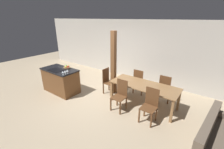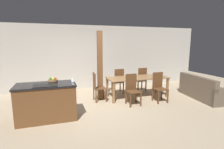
{
  "view_description": "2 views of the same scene",
  "coord_description": "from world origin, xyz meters",
  "px_view_note": "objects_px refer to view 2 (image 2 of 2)",
  "views": [
    {
      "loc": [
        3.43,
        -3.65,
        2.79
      ],
      "look_at": [
        0.6,
        0.2,
        0.95
      ],
      "focal_mm": 24.0,
      "sensor_mm": 36.0,
      "label": 1
    },
    {
      "loc": [
        -1.12,
        -5.08,
        1.94
      ],
      "look_at": [
        0.6,
        0.2,
        0.95
      ],
      "focal_mm": 28.0,
      "sensor_mm": 36.0,
      "label": 2
    }
  ],
  "objects_px": {
    "wine_glass_middle": "(73,80)",
    "kitchen_island": "(47,102)",
    "wine_glass_far": "(72,79)",
    "dining_chair_near_right": "(159,87)",
    "timber_post": "(100,66)",
    "wine_glass_near": "(73,81)",
    "couch": "(204,91)",
    "dining_table": "(137,80)",
    "dining_chair_near_left": "(132,89)",
    "dining_chair_far_right": "(141,79)",
    "dining_chair_far_left": "(118,81)",
    "fruit_bowl": "(53,80)",
    "dining_chair_head_end": "(98,87)"
  },
  "relations": [
    {
      "from": "dining_chair_near_left",
      "to": "couch",
      "type": "height_order",
      "value": "dining_chair_near_left"
    },
    {
      "from": "wine_glass_far",
      "to": "timber_post",
      "type": "distance_m",
      "value": 1.67
    },
    {
      "from": "wine_glass_near",
      "to": "kitchen_island",
      "type": "bearing_deg",
      "value": 154.72
    },
    {
      "from": "timber_post",
      "to": "dining_chair_near_right",
      "type": "bearing_deg",
      "value": -24.04
    },
    {
      "from": "dining_chair_near_left",
      "to": "timber_post",
      "type": "bearing_deg",
      "value": 136.08
    },
    {
      "from": "dining_chair_far_left",
      "to": "dining_chair_far_right",
      "type": "distance_m",
      "value": 0.99
    },
    {
      "from": "dining_table",
      "to": "dining_chair_far_left",
      "type": "relative_size",
      "value": 2.23
    },
    {
      "from": "dining_chair_far_left",
      "to": "timber_post",
      "type": "xyz_separation_m",
      "value": [
        -0.85,
        -0.49,
        0.67
      ]
    },
    {
      "from": "fruit_bowl",
      "to": "couch",
      "type": "height_order",
      "value": "fruit_bowl"
    },
    {
      "from": "wine_glass_middle",
      "to": "dining_chair_near_left",
      "type": "bearing_deg",
      "value": 16.51
    },
    {
      "from": "timber_post",
      "to": "couch",
      "type": "bearing_deg",
      "value": -16.36
    },
    {
      "from": "dining_table",
      "to": "dining_chair_near_left",
      "type": "bearing_deg",
      "value": -127.09
    },
    {
      "from": "wine_glass_middle",
      "to": "dining_chair_far_left",
      "type": "xyz_separation_m",
      "value": [
        1.9,
        1.87,
        -0.54
      ]
    },
    {
      "from": "dining_table",
      "to": "dining_chair_head_end",
      "type": "relative_size",
      "value": 2.23
    },
    {
      "from": "wine_glass_near",
      "to": "dining_table",
      "type": "height_order",
      "value": "wine_glass_near"
    },
    {
      "from": "dining_chair_near_right",
      "to": "timber_post",
      "type": "height_order",
      "value": "timber_post"
    },
    {
      "from": "dining_chair_far_left",
      "to": "dining_chair_head_end",
      "type": "relative_size",
      "value": 1.0
    },
    {
      "from": "kitchen_island",
      "to": "wine_glass_far",
      "type": "distance_m",
      "value": 0.88
    },
    {
      "from": "kitchen_island",
      "to": "timber_post",
      "type": "xyz_separation_m",
      "value": [
        1.7,
        1.17,
        0.71
      ]
    },
    {
      "from": "kitchen_island",
      "to": "wine_glass_middle",
      "type": "xyz_separation_m",
      "value": [
        0.65,
        -0.21,
        0.57
      ]
    },
    {
      "from": "kitchen_island",
      "to": "dining_chair_far_left",
      "type": "bearing_deg",
      "value": 32.96
    },
    {
      "from": "kitchen_island",
      "to": "wine_glass_far",
      "type": "relative_size",
      "value": 10.93
    },
    {
      "from": "fruit_bowl",
      "to": "wine_glass_near",
      "type": "xyz_separation_m",
      "value": [
        0.48,
        -0.54,
        0.06
      ]
    },
    {
      "from": "wine_glass_far",
      "to": "timber_post",
      "type": "height_order",
      "value": "timber_post"
    },
    {
      "from": "wine_glass_middle",
      "to": "timber_post",
      "type": "distance_m",
      "value": 1.75
    },
    {
      "from": "wine_glass_near",
      "to": "dining_chair_far_left",
      "type": "bearing_deg",
      "value": 45.89
    },
    {
      "from": "kitchen_island",
      "to": "fruit_bowl",
      "type": "bearing_deg",
      "value": 52.78
    },
    {
      "from": "wine_glass_middle",
      "to": "wine_glass_near",
      "type": "bearing_deg",
      "value": -90.0
    },
    {
      "from": "fruit_bowl",
      "to": "wine_glass_near",
      "type": "distance_m",
      "value": 0.72
    },
    {
      "from": "dining_chair_far_right",
      "to": "timber_post",
      "type": "height_order",
      "value": "timber_post"
    },
    {
      "from": "fruit_bowl",
      "to": "dining_table",
      "type": "relative_size",
      "value": 0.12
    },
    {
      "from": "wine_glass_middle",
      "to": "dining_chair_far_left",
      "type": "relative_size",
      "value": 0.14
    },
    {
      "from": "dining_chair_near_left",
      "to": "dining_chair_far_right",
      "type": "xyz_separation_m",
      "value": [
        0.99,
        1.31,
        0.0
      ]
    },
    {
      "from": "wine_glass_near",
      "to": "wine_glass_far",
      "type": "relative_size",
      "value": 1.0
    },
    {
      "from": "couch",
      "to": "dining_chair_far_left",
      "type": "bearing_deg",
      "value": 66.68
    },
    {
      "from": "dining_chair_head_end",
      "to": "couch",
      "type": "xyz_separation_m",
      "value": [
        3.67,
        -0.87,
        -0.22
      ]
    },
    {
      "from": "kitchen_island",
      "to": "dining_chair_near_right",
      "type": "relative_size",
      "value": 1.49
    },
    {
      "from": "dining_table",
      "to": "dining_chair_near_left",
      "type": "distance_m",
      "value": 0.83
    },
    {
      "from": "wine_glass_middle",
      "to": "kitchen_island",
      "type": "bearing_deg",
      "value": 161.88
    },
    {
      "from": "wine_glass_far",
      "to": "dining_chair_head_end",
      "type": "xyz_separation_m",
      "value": [
        0.92,
        1.12,
        -0.54
      ]
    },
    {
      "from": "wine_glass_far",
      "to": "dining_chair_head_end",
      "type": "bearing_deg",
      "value": 50.65
    },
    {
      "from": "couch",
      "to": "timber_post",
      "type": "bearing_deg",
      "value": 79.88
    },
    {
      "from": "fruit_bowl",
      "to": "dining_chair_far_left",
      "type": "distance_m",
      "value": 2.82
    },
    {
      "from": "couch",
      "to": "timber_post",
      "type": "xyz_separation_m",
      "value": [
        -3.54,
        1.04,
        0.9
      ]
    },
    {
      "from": "fruit_bowl",
      "to": "dining_table",
      "type": "xyz_separation_m",
      "value": [
        2.88,
        0.78,
        -0.33
      ]
    },
    {
      "from": "dining_table",
      "to": "timber_post",
      "type": "relative_size",
      "value": 0.93
    },
    {
      "from": "kitchen_island",
      "to": "wine_glass_far",
      "type": "bearing_deg",
      "value": -10.32
    },
    {
      "from": "dining_chair_far_right",
      "to": "dining_table",
      "type": "bearing_deg",
      "value": 52.91
    },
    {
      "from": "wine_glass_middle",
      "to": "dining_chair_head_end",
      "type": "relative_size",
      "value": 0.14
    },
    {
      "from": "kitchen_island",
      "to": "dining_chair_far_left",
      "type": "distance_m",
      "value": 3.05
    }
  ]
}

